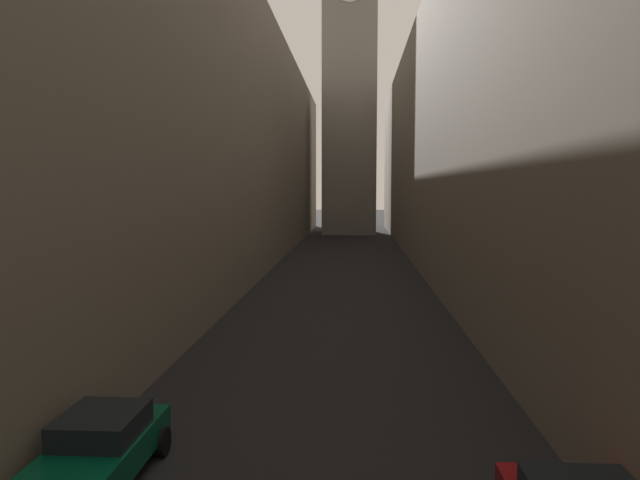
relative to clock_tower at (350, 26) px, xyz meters
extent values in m
plane|color=black|center=(0.00, -41.09, -27.68)|extent=(264.00, 264.00, 0.00)
cube|color=#756B5B|center=(-11.62, -39.09, -17.96)|extent=(12.23, 108.00, 19.45)
cube|color=#756B5B|center=(12.39, -39.09, -17.91)|extent=(13.78, 108.00, 19.56)
cube|color=gray|center=(0.00, 0.00, -8.39)|extent=(7.12, 7.12, 38.59)
cube|color=#05472D|center=(-4.40, -69.50, -27.03)|extent=(1.69, 3.98, 0.64)
cube|color=black|center=(-4.40, -69.41, -26.46)|extent=(1.56, 1.84, 0.51)
cylinder|color=black|center=(-5.25, -68.15, -27.35)|extent=(0.22, 0.66, 0.66)
cylinder|color=black|center=(-3.55, -68.15, -27.35)|extent=(0.22, 0.66, 0.66)
camera|label=1|loc=(0.83, -81.03, -21.58)|focal=33.30mm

